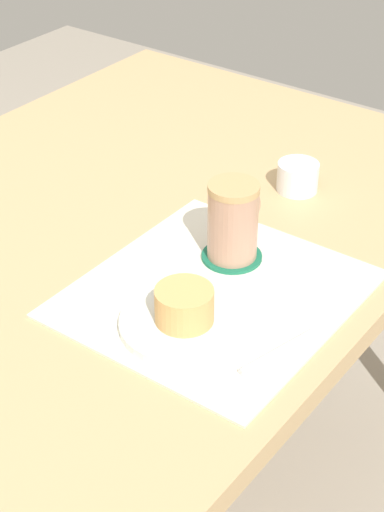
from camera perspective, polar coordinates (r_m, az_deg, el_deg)
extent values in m
cylinder|color=tan|center=(2.16, -2.57, 3.54)|extent=(0.05, 0.05, 0.68)
cube|color=tan|center=(1.35, -6.60, 0.56)|extent=(1.38, 0.90, 0.04)
cylinder|color=brown|center=(2.08, -11.50, -2.99)|extent=(0.04, 0.04, 0.41)
cube|color=silver|center=(1.20, 1.54, -2.52)|extent=(0.39, 0.35, 0.00)
cylinder|color=silver|center=(1.14, -0.51, -4.51)|extent=(0.17, 0.17, 0.01)
cylinder|color=#E0A860|center=(1.12, -0.52, -3.30)|extent=(0.08, 0.08, 0.05)
cylinder|color=#196B4C|center=(1.27, 2.66, -0.02)|extent=(0.09, 0.09, 0.00)
cylinder|color=tan|center=(1.24, 2.73, 2.16)|extent=(0.07, 0.07, 0.11)
cylinder|color=tan|center=(1.21, 2.81, 4.56)|extent=(0.08, 0.08, 0.01)
torus|color=tan|center=(1.27, 3.72, 2.99)|extent=(0.06, 0.01, 0.06)
cylinder|color=silver|center=(1.10, 5.78, -6.30)|extent=(0.13, 0.04, 0.01)
cylinder|color=white|center=(1.46, 7.06, 5.26)|extent=(0.07, 0.07, 0.05)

